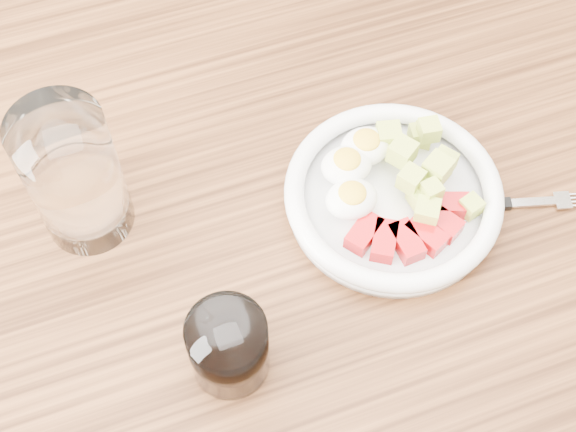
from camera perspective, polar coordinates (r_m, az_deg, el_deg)
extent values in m
cube|color=brown|center=(1.54, 19.47, 9.47)|extent=(0.07, 0.07, 0.73)
cube|color=brown|center=(0.82, 0.90, -2.12)|extent=(1.50, 0.90, 0.04)
cylinder|color=white|center=(0.82, 7.40, 1.05)|extent=(0.21, 0.21, 0.01)
torus|color=white|center=(0.81, 7.52, 1.64)|extent=(0.22, 0.22, 0.02)
cube|color=#B30B0E|center=(0.78, 5.42, -1.22)|extent=(0.05, 0.04, 0.02)
cube|color=#B30B0E|center=(0.78, 6.86, -1.77)|extent=(0.04, 0.05, 0.02)
cube|color=#B30B0E|center=(0.78, 8.41, -1.81)|extent=(0.02, 0.04, 0.02)
cube|color=#B30B0E|center=(0.79, 9.80, -1.35)|extent=(0.04, 0.05, 0.02)
cube|color=#B30B0E|center=(0.80, 10.83, -0.45)|extent=(0.04, 0.05, 0.02)
cube|color=#B30B0E|center=(0.81, 11.35, 0.72)|extent=(0.05, 0.03, 0.02)
ellipsoid|color=white|center=(0.81, 4.18, 3.60)|extent=(0.05, 0.04, 0.03)
ellipsoid|color=yellow|center=(0.80, 4.23, 4.06)|extent=(0.03, 0.03, 0.01)
ellipsoid|color=white|center=(0.82, 5.54, 4.96)|extent=(0.05, 0.04, 0.03)
ellipsoid|color=yellow|center=(0.81, 5.61, 5.42)|extent=(0.03, 0.03, 0.01)
ellipsoid|color=white|center=(0.79, 4.54, 1.21)|extent=(0.05, 0.04, 0.03)
ellipsoid|color=yellow|center=(0.78, 4.60, 1.65)|extent=(0.03, 0.03, 0.01)
cube|color=#C9CF4F|center=(0.83, 9.99, 6.05)|extent=(0.02, 0.02, 0.02)
cube|color=#C9CF4F|center=(0.80, 10.57, 3.33)|extent=(0.03, 0.03, 0.02)
cube|color=#C9CF4F|center=(0.85, 9.28, 5.77)|extent=(0.02, 0.02, 0.02)
cube|color=#C9CF4F|center=(0.82, 11.01, 3.76)|extent=(0.03, 0.03, 0.02)
cube|color=#C9CF4F|center=(0.81, 8.14, 4.52)|extent=(0.03, 0.03, 0.02)
cube|color=#C9CF4F|center=(0.85, 9.55, 5.67)|extent=(0.03, 0.03, 0.02)
cube|color=#C9CF4F|center=(0.79, 10.16, 1.78)|extent=(0.02, 0.02, 0.02)
cube|color=#C9CF4F|center=(0.79, 8.74, 2.60)|extent=(0.03, 0.03, 0.02)
cube|color=#C9CF4F|center=(0.80, 9.35, 1.40)|extent=(0.02, 0.02, 0.02)
cube|color=#C9CF4F|center=(0.83, 7.17, 5.64)|extent=(0.03, 0.03, 0.02)
cube|color=#C9CF4F|center=(0.83, 6.86, 5.08)|extent=(0.03, 0.03, 0.02)
cube|color=#C9CF4F|center=(0.81, 9.90, 1.80)|extent=(0.03, 0.03, 0.02)
cube|color=#C9CF4F|center=(0.79, 9.84, 0.28)|extent=(0.03, 0.03, 0.02)
cube|color=#C9CF4F|center=(0.81, 12.88, 0.67)|extent=(0.02, 0.02, 0.02)
cube|color=black|center=(0.83, 12.75, 0.68)|extent=(0.09, 0.03, 0.01)
cube|color=silver|center=(0.85, 17.14, 0.95)|extent=(0.05, 0.02, 0.00)
cube|color=silver|center=(0.86, 18.95, 1.06)|extent=(0.02, 0.02, 0.00)
cylinder|color=white|center=(0.77, -14.99, 2.77)|extent=(0.09, 0.09, 0.16)
cylinder|color=white|center=(0.71, -4.25, -9.27)|extent=(0.07, 0.07, 0.08)
cylinder|color=black|center=(0.71, -4.24, -9.33)|extent=(0.06, 0.06, 0.07)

